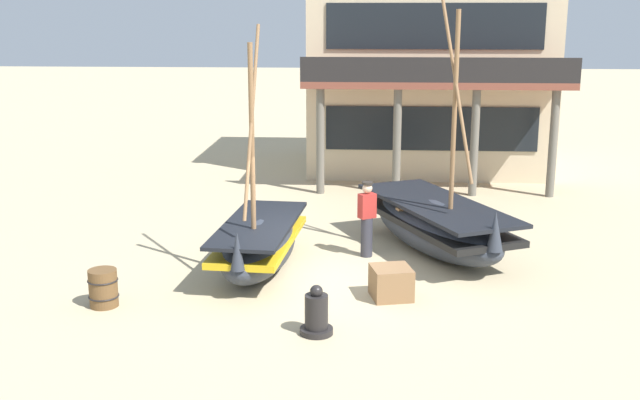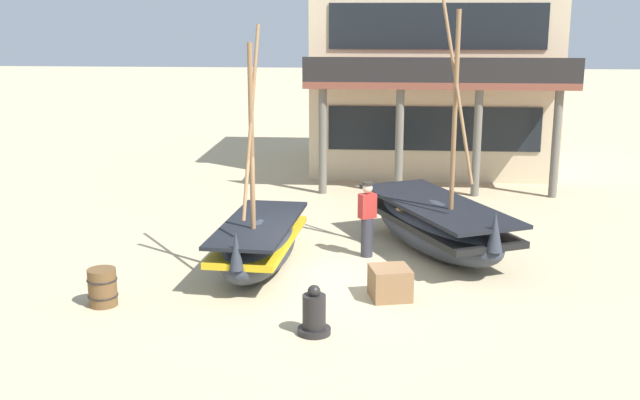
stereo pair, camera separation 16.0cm
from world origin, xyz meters
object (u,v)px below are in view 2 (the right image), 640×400
at_px(fishing_boat_near_left, 437,225).
at_px(wooden_barrel, 103,287).
at_px(fishing_boat_centre_large, 259,243).
at_px(cargo_crate, 390,283).
at_px(fisherman_by_hull, 367,220).
at_px(capstan_winch, 314,315).
at_px(harbor_building_main, 430,72).

bearing_deg(fishing_boat_near_left, wooden_barrel, -149.62).
height_order(fishing_boat_near_left, wooden_barrel, fishing_boat_near_left).
bearing_deg(fishing_boat_centre_large, cargo_crate, -27.35).
height_order(fishing_boat_near_left, fisherman_by_hull, fishing_boat_near_left).
height_order(fishing_boat_centre_large, capstan_winch, fishing_boat_centre_large).
bearing_deg(fishing_boat_centre_large, capstan_winch, -65.95).
height_order(cargo_crate, harbor_building_main, harbor_building_main).
bearing_deg(harbor_building_main, wooden_barrel, -116.07).
distance_m(fishing_boat_near_left, capstan_winch, 5.27).
relative_size(fisherman_by_hull, harbor_building_main, 0.21).
relative_size(fishing_boat_near_left, cargo_crate, 8.12).
height_order(wooden_barrel, cargo_crate, wooden_barrel).
bearing_deg(fishing_boat_centre_large, fishing_boat_near_left, 22.32).
distance_m(cargo_crate, harbor_building_main, 13.41).
bearing_deg(fisherman_by_hull, fishing_boat_near_left, 15.13).
relative_size(capstan_winch, cargo_crate, 1.20).
distance_m(fisherman_by_hull, harbor_building_main, 10.93).
relative_size(fisherman_by_hull, wooden_barrel, 2.41).
height_order(capstan_winch, wooden_barrel, capstan_winch).
distance_m(fisherman_by_hull, wooden_barrel, 5.83).
xyz_separation_m(fishing_boat_centre_large, wooden_barrel, (-2.57, -2.17, -0.24)).
distance_m(fishing_boat_centre_large, fisherman_by_hull, 2.50).
distance_m(fishing_boat_near_left, fishing_boat_centre_large, 4.08).
bearing_deg(fisherman_by_hull, fishing_boat_centre_large, -153.04).
relative_size(fishing_boat_centre_large, fisherman_by_hull, 2.98).
height_order(fishing_boat_near_left, cargo_crate, fishing_boat_near_left).
relative_size(cargo_crate, harbor_building_main, 0.09).
xyz_separation_m(capstan_winch, cargo_crate, (1.29, 1.76, -0.04)).
relative_size(fishing_boat_centre_large, harbor_building_main, 0.62).
bearing_deg(wooden_barrel, fishing_boat_centre_large, 40.16).
bearing_deg(fisherman_by_hull, cargo_crate, -79.23).
xyz_separation_m(fishing_boat_near_left, cargo_crate, (-1.07, -2.94, -0.34)).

